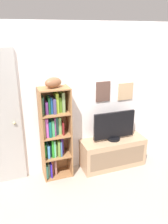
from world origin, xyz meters
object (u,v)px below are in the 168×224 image
(television, at_px, (114,126))
(tv_stand, at_px, (113,152))
(football, at_px, (53,83))
(bookshelf, at_px, (53,133))

(television, bearing_deg, tv_stand, -90.00)
(tv_stand, distance_m, television, 0.50)
(football, height_order, television, football)
(bookshelf, distance_m, tv_stand, 1.14)
(tv_stand, height_order, television, television)
(tv_stand, xyz_separation_m, television, (0.00, 0.00, 0.50))
(bookshelf, relative_size, television, 2.05)
(tv_stand, relative_size, television, 1.53)
(football, xyz_separation_m, television, (0.99, -0.06, -0.81))
(bookshelf, distance_m, football, 0.80)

